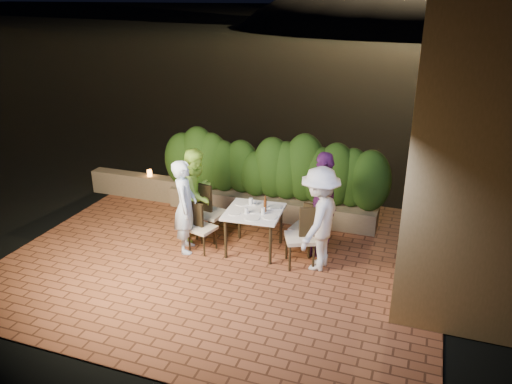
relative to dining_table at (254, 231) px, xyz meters
The scene contains 31 objects.
ground 0.99m from the dining_table, 115.84° to the right, with size 400.00×400.00×0.00m, color black.
terrace_floor 0.68m from the dining_table, 141.49° to the right, with size 7.00×6.00×0.15m, color brown.
building_wall 4.03m from the dining_table, 20.31° to the left, with size 1.60×5.00×5.00m, color olive.
window_pane 3.00m from the dining_table, 15.80° to the left, with size 0.08×1.00×1.40m, color black.
window_frame 2.99m from the dining_table, 15.86° to the left, with size 0.06×1.15×1.55m, color black.
planter 1.51m from the dining_table, 97.43° to the left, with size 4.20×0.55×0.40m, color brown.
hedge 1.61m from the dining_table, 97.43° to the left, with size 4.00×0.70×1.10m, color #1C3A0F, non-canonical shape.
parapet 3.53m from the dining_table, 155.04° to the left, with size 2.20×0.30×0.50m, color brown.
hill 59.37m from the dining_table, 88.45° to the left, with size 52.00×40.00×22.00m, color black.
dining_table is the anchor object (origin of this frame).
plate_nw 0.51m from the dining_table, 140.34° to the right, with size 0.20×0.20×0.01m, color white.
plate_sw 0.53m from the dining_table, 145.30° to the left, with size 0.24×0.24×0.01m, color white.
plate_ne 0.53m from the dining_table, 27.12° to the right, with size 0.24×0.24×0.01m, color white.
plate_se 0.54m from the dining_table, 42.12° to the left, with size 0.24×0.24×0.01m, color white.
plate_centre 0.38m from the dining_table, 58.33° to the right, with size 0.22×0.22×0.01m, color white.
plate_front 0.50m from the dining_table, 75.73° to the right, with size 0.24×0.24×0.01m, color white.
glass_nw 0.46m from the dining_table, 117.98° to the right, with size 0.06×0.06×0.11m, color silver.
glass_sw 0.50m from the dining_table, 122.77° to the left, with size 0.07×0.07×0.12m, color silver.
glass_ne 0.48m from the dining_table, 23.45° to the right, with size 0.07×0.07×0.11m, color silver.
glass_se 0.48m from the dining_table, 49.25° to the left, with size 0.06×0.06×0.10m, color silver.
beer_bottle 0.55m from the dining_table, 10.31° to the left, with size 0.05×0.05×0.28m, color #4E240D, non-canonical shape.
bowl 0.48m from the dining_table, 111.12° to the left, with size 0.16×0.16×0.04m, color white.
chair_left_front 0.89m from the dining_table, 161.58° to the right, with size 0.40×0.40×0.86m, color black, non-canonical shape.
chair_left_back 0.92m from the dining_table, 167.50° to the left, with size 0.47×0.47×1.01m, color black, non-canonical shape.
chair_right_front 0.89m from the dining_table, 12.99° to the right, with size 0.47×0.47×1.01m, color black, non-canonical shape.
chair_right_back 0.86m from the dining_table, 19.08° to the left, with size 0.42×0.42×0.90m, color black, non-canonical shape.
diner_blue 1.24m from the dining_table, 161.81° to the right, with size 0.59×0.39×1.63m, color #C5E0FD.
diner_green 1.24m from the dining_table, behind, with size 0.81×0.63×1.66m, color #9EDD45.
diner_white 1.26m from the dining_table, ahead, with size 1.10×0.63×1.70m, color silver.
diner_purple 1.26m from the dining_table, 17.82° to the left, with size 1.05×0.44×1.80m, color #5B2165.
parapet_lamp 3.27m from the dining_table, 152.91° to the left, with size 0.10×0.10×0.14m, color orange.
Camera 1 is at (2.99, -6.38, 4.16)m, focal length 35.00 mm.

